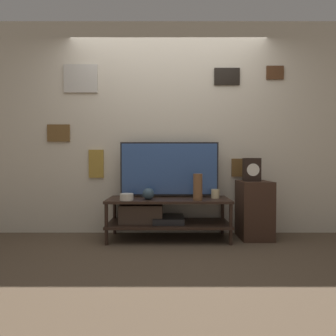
{
  "coord_description": "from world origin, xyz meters",
  "views": [
    {
      "loc": [
        -0.01,
        -2.8,
        0.93
      ],
      "look_at": [
        -0.01,
        0.29,
        0.84
      ],
      "focal_mm": 28.0,
      "sensor_mm": 36.0,
      "label": 1
    }
  ],
  "objects_px": {
    "candle_jar": "(216,194)",
    "television": "(170,169)",
    "mantel_clock": "(252,170)",
    "vase_wide_bowl": "(127,197)",
    "vase_tall_ceramic": "(198,187)",
    "vase_round_glass": "(149,194)"
  },
  "relations": [
    {
      "from": "candle_jar",
      "to": "mantel_clock",
      "type": "bearing_deg",
      "value": -0.5
    },
    {
      "from": "vase_round_glass",
      "to": "candle_jar",
      "type": "bearing_deg",
      "value": 8.98
    },
    {
      "from": "vase_wide_bowl",
      "to": "mantel_clock",
      "type": "height_order",
      "value": "mantel_clock"
    },
    {
      "from": "vase_tall_ceramic",
      "to": "vase_wide_bowl",
      "type": "relative_size",
      "value": 1.96
    },
    {
      "from": "vase_tall_ceramic",
      "to": "candle_jar",
      "type": "xyz_separation_m",
      "value": [
        0.23,
        0.15,
        -0.1
      ]
    },
    {
      "from": "candle_jar",
      "to": "television",
      "type": "bearing_deg",
      "value": 170.82
    },
    {
      "from": "vase_wide_bowl",
      "to": "vase_round_glass",
      "type": "xyz_separation_m",
      "value": [
        0.24,
        0.05,
        0.03
      ]
    },
    {
      "from": "vase_round_glass",
      "to": "mantel_clock",
      "type": "distance_m",
      "value": 1.26
    },
    {
      "from": "candle_jar",
      "to": "mantel_clock",
      "type": "height_order",
      "value": "mantel_clock"
    },
    {
      "from": "television",
      "to": "vase_tall_ceramic",
      "type": "distance_m",
      "value": 0.45
    },
    {
      "from": "vase_tall_ceramic",
      "to": "vase_round_glass",
      "type": "xyz_separation_m",
      "value": [
        -0.56,
        0.03,
        -0.08
      ]
    },
    {
      "from": "vase_round_glass",
      "to": "vase_tall_ceramic",
      "type": "bearing_deg",
      "value": -2.94
    },
    {
      "from": "television",
      "to": "candle_jar",
      "type": "relative_size",
      "value": 11.31
    },
    {
      "from": "vase_wide_bowl",
      "to": "candle_jar",
      "type": "relative_size",
      "value": 1.44
    },
    {
      "from": "vase_tall_ceramic",
      "to": "mantel_clock",
      "type": "bearing_deg",
      "value": 12.82
    },
    {
      "from": "television",
      "to": "vase_tall_ceramic",
      "type": "bearing_deg",
      "value": -37.09
    },
    {
      "from": "vase_round_glass",
      "to": "candle_jar",
      "type": "xyz_separation_m",
      "value": [
        0.79,
        0.12,
        -0.01
      ]
    },
    {
      "from": "television",
      "to": "candle_jar",
      "type": "distance_m",
      "value": 0.63
    },
    {
      "from": "mantel_clock",
      "to": "vase_round_glass",
      "type": "bearing_deg",
      "value": -174.34
    },
    {
      "from": "television",
      "to": "candle_jar",
      "type": "xyz_separation_m",
      "value": [
        0.55,
        -0.09,
        -0.29
      ]
    },
    {
      "from": "television",
      "to": "vase_wide_bowl",
      "type": "height_order",
      "value": "television"
    },
    {
      "from": "vase_wide_bowl",
      "to": "vase_tall_ceramic",
      "type": "bearing_deg",
      "value": 1.36
    }
  ]
}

